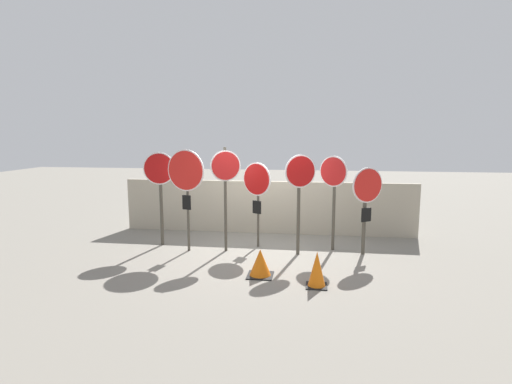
{
  "coord_description": "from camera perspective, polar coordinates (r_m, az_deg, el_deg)",
  "views": [
    {
      "loc": [
        1.13,
        -8.84,
        2.66
      ],
      "look_at": [
        -0.09,
        0.0,
        1.33
      ],
      "focal_mm": 28.0,
      "sensor_mm": 36.0,
      "label": 1
    }
  ],
  "objects": [
    {
      "name": "traffic_cone_0",
      "position": [
        7.13,
        8.69,
        -10.87
      ],
      "size": [
        0.37,
        0.37,
        0.63
      ],
      "color": "black",
      "rests_on": "ground"
    },
    {
      "name": "stop_sign_4",
      "position": [
        8.6,
        6.27,
        1.16
      ],
      "size": [
        0.64,
        0.34,
        2.2
      ],
      "rotation": [
        0.0,
        0.0,
        0.47
      ],
      "color": "#474238",
      "rests_on": "ground"
    },
    {
      "name": "stop_sign_6",
      "position": [
        8.91,
        15.52,
        -0.41
      ],
      "size": [
        0.67,
        0.41,
        1.93
      ],
      "rotation": [
        0.0,
        0.0,
        0.54
      ],
      "color": "#474238",
      "rests_on": "ground"
    },
    {
      "name": "traffic_cone_1",
      "position": [
        7.57,
        0.6,
        -10.08
      ],
      "size": [
        0.48,
        0.48,
        0.51
      ],
      "color": "black",
      "rests_on": "ground"
    },
    {
      "name": "ground_plane",
      "position": [
        9.3,
        0.53,
        -8.16
      ],
      "size": [
        40.0,
        40.0,
        0.0
      ],
      "primitive_type": "plane",
      "color": "gray"
    },
    {
      "name": "stop_sign_3",
      "position": [
        9.17,
        0.13,
        0.95
      ],
      "size": [
        0.68,
        0.4,
        1.99
      ],
      "rotation": [
        0.0,
        0.0,
        -0.51
      ],
      "color": "#474238",
      "rests_on": "ground"
    },
    {
      "name": "stop_sign_1",
      "position": [
        8.94,
        -9.98,
        2.13
      ],
      "size": [
        0.9,
        0.27,
        2.3
      ],
      "rotation": [
        0.0,
        0.0,
        -0.26
      ],
      "color": "#474238",
      "rests_on": "ground"
    },
    {
      "name": "stop_sign_5",
      "position": [
        9.06,
        11.01,
        1.32
      ],
      "size": [
        0.59,
        0.4,
        2.16
      ],
      "rotation": [
        0.0,
        0.0,
        -0.59
      ],
      "color": "#474238",
      "rests_on": "ground"
    },
    {
      "name": "stop_sign_2",
      "position": [
        8.82,
        -4.38,
        2.12
      ],
      "size": [
        0.63,
        0.29,
        2.35
      ],
      "rotation": [
        0.0,
        0.0,
        0.4
      ],
      "color": "#474238",
      "rests_on": "ground"
    },
    {
      "name": "stop_sign_0",
      "position": [
        9.57,
        -13.58,
        1.67
      ],
      "size": [
        0.75,
        0.16,
        2.22
      ],
      "rotation": [
        0.0,
        0.0,
        0.09
      ],
      "color": "#474238",
      "rests_on": "ground"
    },
    {
      "name": "fence_back",
      "position": [
        10.63,
        1.59,
        -2.19
      ],
      "size": [
        7.75,
        0.12,
        1.39
      ],
      "color": "#A89E89",
      "rests_on": "ground"
    }
  ]
}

